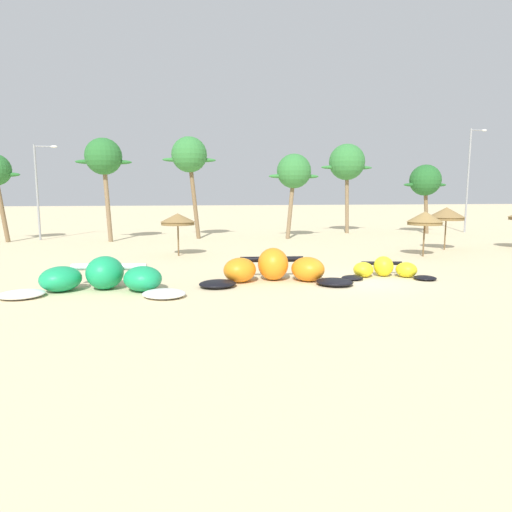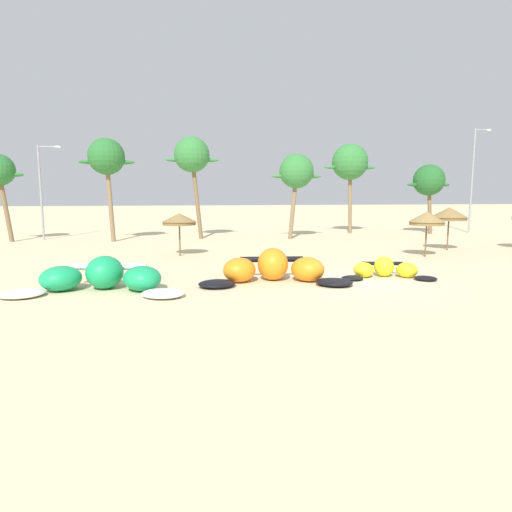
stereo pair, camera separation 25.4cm
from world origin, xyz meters
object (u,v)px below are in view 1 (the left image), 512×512
object	(u,v)px
kite_far_left	(102,278)
beach_umbrella_middle	(425,218)
palm_center_left	(294,172)
kite_left_of_center	(385,269)
lamppost_west	(39,186)
kite_left	(274,269)
palm_center_right	(347,163)
beach_umbrella_near_van	(178,219)
lamppost_west_center	(469,176)
palm_left_of_gap	(189,156)
palm_left	(104,158)
beach_umbrella_near_palms	(446,214)
palm_right_of_gap	(425,181)

from	to	relation	value
kite_far_left	beach_umbrella_middle	size ratio (longest dim) A/B	2.63
palm_center_left	kite_left_of_center	bearing A→B (deg)	-91.03
lamppost_west	kite_left	bearing A→B (deg)	-53.37
palm_center_right	beach_umbrella_near_van	bearing A→B (deg)	-140.41
lamppost_west_center	palm_left_of_gap	bearing A→B (deg)	-176.73
palm_left	beach_umbrella_near_palms	bearing A→B (deg)	-21.64
palm_right_of_gap	lamppost_west_center	xyz separation A→B (m)	(5.12, 0.49, 0.56)
beach_umbrella_near_palms	palm_right_of_gap	bearing A→B (deg)	65.84
palm_center_left	palm_right_of_gap	bearing A→B (deg)	10.45
palm_center_left	palm_center_right	world-z (taller)	palm_center_right
beach_umbrella_near_van	palm_center_left	world-z (taller)	palm_center_left
palm_left	beach_umbrella_near_van	bearing A→B (deg)	-58.81
kite_far_left	palm_left_of_gap	xyz separation A→B (m)	(4.24, 20.82, 6.65)
lamppost_west	palm_center_left	bearing A→B (deg)	-6.93
palm_center_right	lamppost_west	bearing A→B (deg)	-176.53
kite_left_of_center	palm_center_left	distance (m)	19.28
palm_left_of_gap	palm_right_of_gap	distance (m)	23.10
kite_left_of_center	beach_umbrella_near_palms	size ratio (longest dim) A/B	1.51
kite_left_of_center	palm_left_of_gap	xyz separation A→B (m)	(-8.61, 19.97, 6.81)
beach_umbrella_near_van	palm_right_of_gap	xyz separation A→B (m)	(24.11, 11.99, 2.84)
kite_far_left	palm_left_of_gap	bearing A→B (deg)	78.48
palm_left	palm_right_of_gap	size ratio (longest dim) A/B	1.24
kite_far_left	kite_left	distance (m)	7.42
palm_right_of_gap	palm_center_right	bearing A→B (deg)	166.97
palm_center_right	palm_right_of_gap	xyz separation A→B (m)	(7.51, -1.74, -1.77)
beach_umbrella_near_palms	palm_center_right	world-z (taller)	palm_center_right
palm_center_left	lamppost_west_center	distance (m)	19.42
kite_left_of_center	lamppost_west_center	world-z (taller)	lamppost_west_center
lamppost_west	beach_umbrella_near_palms	bearing A→B (deg)	-21.91
beach_umbrella_near_van	palm_left_of_gap	bearing A→B (deg)	84.12
kite_left	palm_left	xyz separation A→B (m)	(-10.07, 18.82, 6.25)
palm_right_of_gap	beach_umbrella_middle	bearing A→B (deg)	-120.37
palm_left_of_gap	palm_right_of_gap	xyz separation A→B (m)	(22.99, 1.12, -1.99)
kite_far_left	beach_umbrella_near_van	world-z (taller)	beach_umbrella_near_van
beach_umbrella_middle	palm_center_right	xyz separation A→B (m)	(1.26, 16.69, 4.53)
palm_center_left	palm_center_right	bearing A→B (deg)	33.50
kite_left_of_center	palm_left_of_gap	world-z (taller)	palm_left_of_gap
beach_umbrella_near_van	palm_left	bearing A→B (deg)	121.19
palm_left	palm_left_of_gap	xyz separation A→B (m)	(6.93, 1.29, 0.36)
palm_center_right	kite_left	bearing A→B (deg)	-118.26
palm_left	palm_center_right	world-z (taller)	palm_center_right
beach_umbrella_near_palms	lamppost_west	world-z (taller)	lamppost_west
kite_left	lamppost_west	world-z (taller)	lamppost_west
kite_left	kite_left_of_center	size ratio (longest dim) A/B	1.55
kite_far_left	palm_center_right	bearing A→B (deg)	50.20
kite_left_of_center	beach_umbrella_near_palms	world-z (taller)	beach_umbrella_near_palms
kite_left_of_center	palm_left	bearing A→B (deg)	129.74
palm_right_of_gap	lamppost_west_center	bearing A→B (deg)	5.48
kite_left	palm_right_of_gap	world-z (taller)	palm_right_of_gap
palm_left_of_gap	palm_center_right	size ratio (longest dim) A/B	1.00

